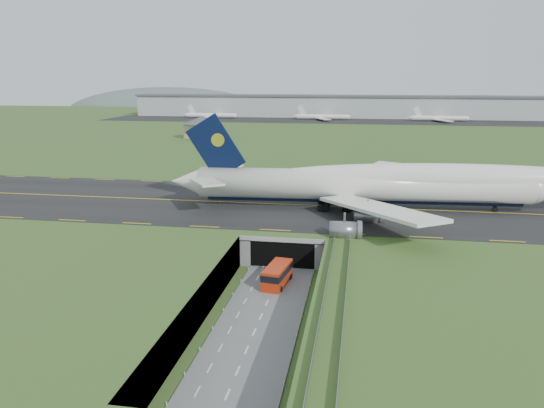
# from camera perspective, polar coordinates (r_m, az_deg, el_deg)

# --- Properties ---
(ground) EXTENTS (900.00, 900.00, 0.00)m
(ground) POSITION_cam_1_polar(r_m,az_deg,el_deg) (91.86, 0.34, -8.67)
(ground) COLOR #375A24
(ground) RESTS_ON ground
(airfield_deck) EXTENTS (800.00, 800.00, 6.00)m
(airfield_deck) POSITION_cam_1_polar(r_m,az_deg,el_deg) (90.76, 0.34, -6.91)
(airfield_deck) COLOR gray
(airfield_deck) RESTS_ON ground
(trench_road) EXTENTS (12.00, 75.00, 0.20)m
(trench_road) POSITION_cam_1_polar(r_m,az_deg,el_deg) (85.02, -0.49, -10.49)
(trench_road) COLOR slate
(trench_road) RESTS_ON ground
(taxiway) EXTENTS (800.00, 44.00, 0.18)m
(taxiway) POSITION_cam_1_polar(r_m,az_deg,el_deg) (121.14, 2.87, -0.12)
(taxiway) COLOR black
(taxiway) RESTS_ON airfield_deck
(tunnel_portal) EXTENTS (17.00, 22.30, 6.00)m
(tunnel_portal) POSITION_cam_1_polar(r_m,az_deg,el_deg) (106.30, 1.81, -3.62)
(tunnel_portal) COLOR gray
(tunnel_portal) RESTS_ON ground
(guideway) EXTENTS (3.00, 53.00, 7.05)m
(guideway) POSITION_cam_1_polar(r_m,az_deg,el_deg) (71.23, 6.72, -10.96)
(guideway) COLOR #A8A8A3
(guideway) RESTS_ON ground
(jumbo_jet) EXTENTS (104.04, 65.05, 21.56)m
(jumbo_jet) POSITION_cam_1_polar(r_m,az_deg,el_deg) (118.83, 13.22, 2.09)
(jumbo_jet) COLOR white
(jumbo_jet) RESTS_ON ground
(shuttle_tram) EXTENTS (4.40, 8.90, 3.46)m
(shuttle_tram) POSITION_cam_1_polar(r_m,az_deg,el_deg) (90.91, 0.56, -7.63)
(shuttle_tram) COLOR red
(shuttle_tram) RESTS_ON ground
(service_building) EXTENTS (24.93, 24.93, 10.41)m
(service_building) POSITION_cam_1_polar(r_m,az_deg,el_deg) (255.16, -7.43, 8.41)
(service_building) COLOR tan
(service_building) RESTS_ON ground
(cargo_terminal) EXTENTS (320.00, 67.00, 15.60)m
(cargo_terminal) POSITION_cam_1_polar(r_m,az_deg,el_deg) (384.11, 7.70, 10.39)
(cargo_terminal) COLOR #B2B2B2
(cargo_terminal) RESTS_ON ground
(distant_hills) EXTENTS (700.00, 91.00, 60.00)m
(distant_hills) POSITION_cam_1_polar(r_m,az_deg,el_deg) (517.83, 15.42, 8.84)
(distant_hills) COLOR #55665E
(distant_hills) RESTS_ON ground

